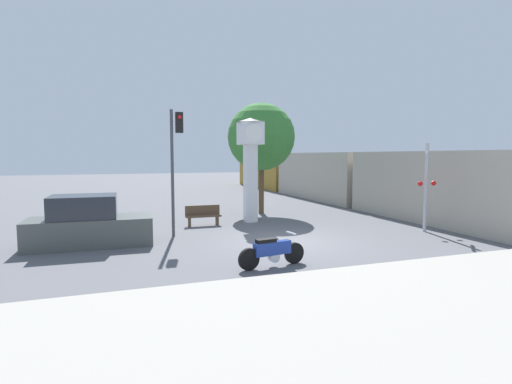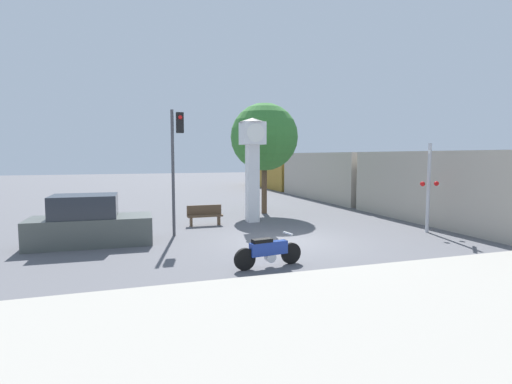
{
  "view_description": "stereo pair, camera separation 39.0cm",
  "coord_description": "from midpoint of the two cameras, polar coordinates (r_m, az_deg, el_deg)",
  "views": [
    {
      "loc": [
        -5.94,
        -13.37,
        3.19
      ],
      "look_at": [
        -0.8,
        1.13,
        1.78
      ],
      "focal_mm": 28.0,
      "sensor_mm": 36.0,
      "label": 1
    },
    {
      "loc": [
        -5.57,
        -13.5,
        3.19
      ],
      "look_at": [
        -0.8,
        1.13,
        1.78
      ],
      "focal_mm": 28.0,
      "sensor_mm": 36.0,
      "label": 2
    }
  ],
  "objects": [
    {
      "name": "ground_plane",
      "position": [
        14.96,
        3.6,
        -7.1
      ],
      "size": [
        120.0,
        120.0,
        0.0
      ],
      "primitive_type": "plane",
      "color": "#56565B"
    },
    {
      "name": "sidewalk_strip",
      "position": [
        9.22,
        21.42,
        -15.05
      ],
      "size": [
        36.0,
        6.0,
        0.1
      ],
      "color": "#9E998E",
      "rests_on": "ground_plane"
    },
    {
      "name": "motorcycle",
      "position": [
        11.56,
        1.33,
        -8.47
      ],
      "size": [
        2.13,
        0.55,
        0.94
      ],
      "rotation": [
        0.0,
        0.0,
        0.16
      ],
      "color": "black",
      "rests_on": "ground_plane"
    },
    {
      "name": "clock_tower",
      "position": [
        19.09,
        -1.39,
        5.52
      ],
      "size": [
        1.27,
        1.27,
        4.97
      ],
      "color": "white",
      "rests_on": "ground_plane"
    },
    {
      "name": "freight_train",
      "position": [
        30.15,
        9.3,
        2.32
      ],
      "size": [
        2.8,
        33.4,
        3.4
      ],
      "color": "#ADA393",
      "rests_on": "ground_plane"
    },
    {
      "name": "traffic_light",
      "position": [
        16.04,
        -12.13,
        5.79
      ],
      "size": [
        0.5,
        0.35,
        4.98
      ],
      "color": "#47474C",
      "rests_on": "ground_plane"
    },
    {
      "name": "railroad_crossing_signal",
      "position": [
        18.04,
        22.58,
        1.11
      ],
      "size": [
        0.9,
        0.82,
        3.7
      ],
      "color": "#B7B7BC",
      "rests_on": "ground_plane"
    },
    {
      "name": "street_tree",
      "position": [
        21.95,
        0.25,
        7.83
      ],
      "size": [
        3.67,
        3.67,
        6.04
      ],
      "color": "brown",
      "rests_on": "ground_plane"
    },
    {
      "name": "bench",
      "position": [
        18.42,
        -8.17,
        -3.26
      ],
      "size": [
        1.6,
        0.44,
        0.92
      ],
      "color": "brown",
      "rests_on": "ground_plane"
    },
    {
      "name": "parked_car",
      "position": [
        15.46,
        -23.46,
        -4.29
      ],
      "size": [
        4.25,
        1.91,
        1.8
      ],
      "rotation": [
        0.0,
        0.0,
        -0.03
      ],
      "color": "#4C514C",
      "rests_on": "ground_plane"
    }
  ]
}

